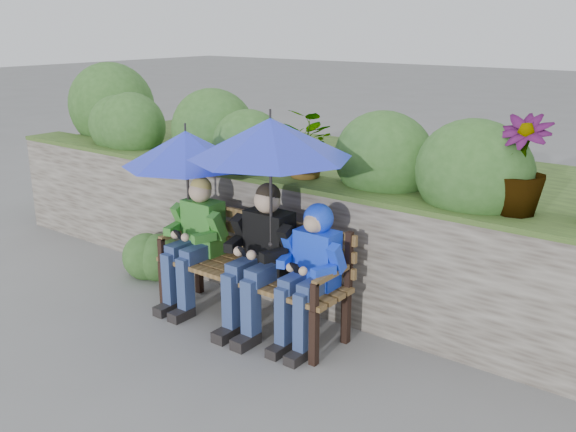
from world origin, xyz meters
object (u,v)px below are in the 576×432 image
Objects in this scene: boy_left at (195,237)px; boy_right at (310,264)px; park_bench at (255,263)px; boy_middle at (261,252)px; umbrella_left at (186,148)px; umbrella_right at (270,138)px.

boy_left is 1.12m from boy_right.
park_bench is 1.54× the size of boy_right.
boy_middle is 1.05m from umbrella_left.
umbrella_right reaches higher than boy_middle.
boy_left is 0.71m from umbrella_left.
umbrella_left reaches higher than boy_middle.
boy_left is (-0.57, -0.07, 0.12)m from park_bench.
umbrella_right is at bearing -3.59° from umbrella_left.
boy_right is at bearing 2.07° from umbrella_right.
boy_left is at bearing -179.78° from umbrella_right.
umbrella_right is (0.21, -0.07, 0.99)m from park_bench.
boy_right is (1.12, 0.02, 0.02)m from boy_left.
boy_right is at bearing -2.04° from umbrella_left.
boy_left is at bearing -26.44° from umbrella_left.
boy_middle is 1.08× the size of boy_right.
umbrella_right is at bearing -17.53° from park_bench.
boy_middle is at bearing -32.27° from park_bench.
boy_middle reaches higher than boy_left.
park_bench is at bearing 147.73° from boy_middle.
park_bench is 0.58m from boy_left.
boy_left is at bearing -172.96° from park_bench.
boy_right reaches higher than park_bench.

